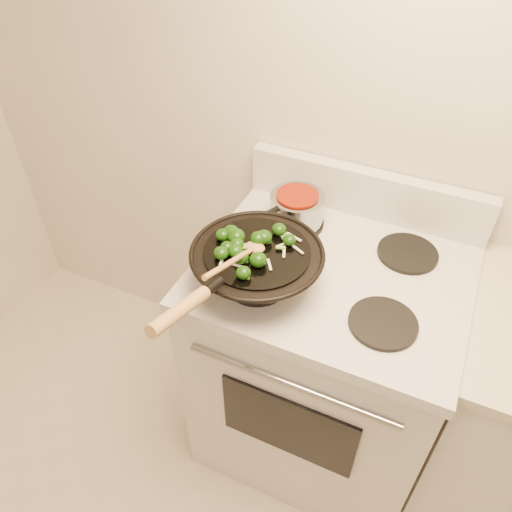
% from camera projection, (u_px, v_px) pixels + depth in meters
% --- Properties ---
extents(stove, '(0.78, 0.67, 1.08)m').
position_uv_depth(stove, '(321.00, 361.00, 1.76)').
color(stove, silver).
rests_on(stove, ground).
extents(wok, '(0.37, 0.61, 0.23)m').
position_uv_depth(wok, '(256.00, 265.00, 1.36)').
color(wok, black).
rests_on(wok, stove).
extents(stirfry, '(0.24, 0.23, 0.04)m').
position_uv_depth(stirfry, '(246.00, 244.00, 1.32)').
color(stirfry, '#123508').
rests_on(stirfry, wok).
extents(wooden_spoon, '(0.06, 0.25, 0.09)m').
position_uv_depth(wooden_spoon, '(242.00, 255.00, 1.27)').
color(wooden_spoon, '#AB7C43').
rests_on(wooden_spoon, wok).
extents(saucepan, '(0.17, 0.26, 0.10)m').
position_uv_depth(saucepan, '(296.00, 208.00, 1.57)').
color(saucepan, '#92949A').
rests_on(saucepan, stove).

